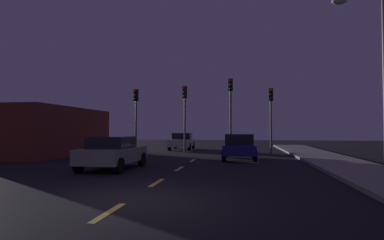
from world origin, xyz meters
The scene contains 15 objects.
ground_plane centered at (0.00, 7.00, 0.00)m, with size 80.00×80.00×0.00m, color black.
sidewalk_curb_right centered at (7.50, 7.00, 0.07)m, with size 3.00×40.00×0.15m, color gray.
lane_stripe_nearest centered at (0.00, -1.20, 0.00)m, with size 0.16×1.60×0.01m, color #EACC4C.
lane_stripe_second centered at (0.00, 2.60, 0.00)m, with size 0.16×1.60×0.01m, color #EACC4C.
lane_stripe_third centered at (0.00, 6.40, 0.00)m, with size 0.16×1.60×0.01m, color #EACC4C.
lane_stripe_fourth centered at (0.00, 10.20, 0.00)m, with size 0.16×1.60×0.01m, color #EACC4C.
traffic_signal_far_left centered at (-5.30, 16.00, 3.40)m, with size 0.32×0.38×4.84m.
traffic_signal_center_left centered at (-1.48, 16.00, 3.50)m, with size 0.32×0.38×5.01m.
traffic_signal_center_right centered at (1.94, 16.00, 3.80)m, with size 0.32×0.38×5.48m.
traffic_signal_far_right centered at (4.82, 16.00, 3.31)m, with size 0.32×0.38×4.71m.
car_stopped_ahead centered at (2.59, 11.22, 0.74)m, with size 1.92×3.85×1.48m.
car_adjacent_lane centered at (-2.84, 5.74, 0.74)m, with size 2.00×3.86×1.43m.
car_oncoming_far centered at (-2.40, 19.76, 0.74)m, with size 1.99×4.07×1.45m.
street_lamp_right centered at (7.50, 4.68, 4.03)m, with size 1.88×0.36×6.63m.
storefront_left centered at (-10.57, 12.56, 1.60)m, with size 5.15×9.35×3.21m, color maroon.
Camera 1 is at (2.75, -7.53, 1.72)m, focal length 29.88 mm.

